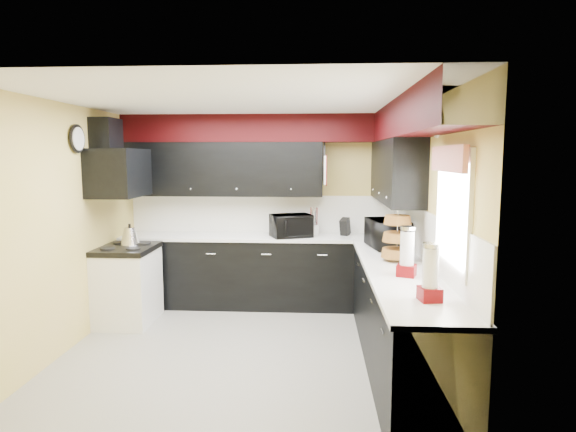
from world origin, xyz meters
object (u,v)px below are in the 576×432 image
object	(u,v)px
utensil_crock	(314,230)
knife_block	(345,227)
toaster_oven	(291,226)
kettle	(130,236)
microwave	(388,234)

from	to	relation	value
utensil_crock	knife_block	size ratio (longest dim) A/B	0.62
toaster_oven	utensil_crock	world-z (taller)	toaster_oven
toaster_oven	knife_block	distance (m)	0.71
kettle	toaster_oven	bearing A→B (deg)	15.54
microwave	knife_block	xyz separation A→B (m)	(-0.44, 0.82, -0.05)
toaster_oven	knife_block	xyz separation A→B (m)	(0.69, 0.15, -0.03)
knife_block	toaster_oven	bearing A→B (deg)	-145.82
microwave	knife_block	distance (m)	0.93
toaster_oven	kettle	bearing A→B (deg)	173.66
toaster_oven	utensil_crock	size ratio (longest dim) A/B	3.61
utensil_crock	knife_block	xyz separation A→B (m)	(0.41, 0.02, 0.04)
kettle	microwave	bearing A→B (deg)	-2.59
utensil_crock	knife_block	bearing A→B (deg)	2.29
utensil_crock	kettle	distance (m)	2.30
microwave	kettle	xyz separation A→B (m)	(-3.04, 0.14, -0.08)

